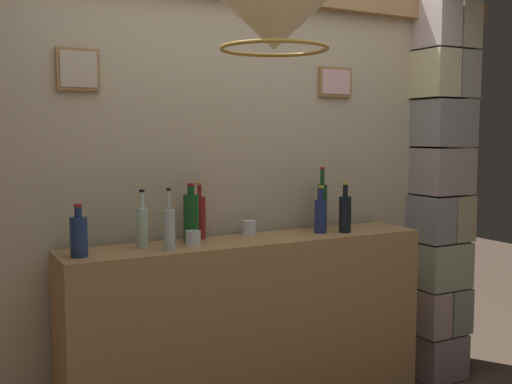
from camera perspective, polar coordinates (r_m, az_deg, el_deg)
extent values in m
cube|color=#BCAD8E|center=(3.37, -2.52, -0.72)|extent=(3.71, 0.08, 2.48)
cube|color=#9E7547|center=(3.05, -16.35, 10.97)|extent=(0.20, 0.03, 0.20)
cube|color=#C5B29C|center=(3.03, -16.29, 11.00)|extent=(0.17, 0.01, 0.17)
cube|color=#9E7547|center=(3.66, 7.38, 10.18)|extent=(0.22, 0.03, 0.17)
cube|color=beige|center=(3.65, 7.53, 10.20)|extent=(0.19, 0.01, 0.14)
cube|color=gray|center=(4.32, 16.34, -14.35)|extent=(0.32, 0.33, 0.29)
cube|color=#B09B94|center=(4.17, 15.55, -10.69)|extent=(0.16, 0.33, 0.29)
cube|color=gray|center=(4.29, 17.33, -10.27)|extent=(0.18, 0.33, 0.29)
cube|color=#9FA990|center=(4.16, 16.57, -6.45)|extent=(0.34, 0.33, 0.29)
cube|color=gray|center=(4.05, 15.77, -2.40)|extent=(0.18, 0.33, 0.29)
cube|color=tan|center=(4.17, 17.57, -2.21)|extent=(0.17, 0.33, 0.29)
cube|color=gray|center=(4.08, 16.80, 1.92)|extent=(0.33, 0.33, 0.29)
cube|color=gray|center=(4.07, 16.92, 6.19)|extent=(0.33, 0.33, 0.29)
cube|color=beige|center=(4.03, 16.11, 10.55)|extent=(0.18, 0.33, 0.29)
cube|color=gray|center=(4.16, 17.93, 10.33)|extent=(0.16, 0.33, 0.29)
cube|color=#BDAAA6|center=(4.07, 16.23, 14.81)|extent=(0.17, 0.33, 0.29)
cube|color=#A5A488|center=(4.19, 18.06, 14.47)|extent=(0.16, 0.33, 0.29)
cube|color=#9E7547|center=(3.29, -0.42, -13.54)|extent=(1.96, 0.36, 1.06)
cylinder|color=silver|center=(2.96, -10.60, -3.33)|extent=(0.05, 0.05, 0.19)
cylinder|color=silver|center=(2.94, -10.64, -0.75)|extent=(0.02, 0.02, 0.08)
cylinder|color=black|center=(2.94, -10.66, 0.11)|extent=(0.03, 0.03, 0.01)
cylinder|color=#1A4A21|center=(3.49, 6.21, -1.40)|extent=(0.06, 0.06, 0.26)
cylinder|color=#1A4A21|center=(3.47, 6.24, 1.43)|extent=(0.02, 0.02, 0.09)
cylinder|color=maroon|center=(3.47, 6.25, 2.25)|extent=(0.03, 0.03, 0.01)
cylinder|color=navy|center=(3.36, 6.06, -2.30)|extent=(0.07, 0.07, 0.18)
cylinder|color=navy|center=(3.35, 6.08, -0.19)|extent=(0.03, 0.03, 0.07)
cylinder|color=#B7932D|center=(3.35, 6.09, 0.49)|extent=(0.03, 0.03, 0.01)
cylinder|color=#194D20|center=(3.07, -6.10, -2.46)|extent=(0.08, 0.08, 0.24)
cylinder|color=#194D20|center=(3.06, -6.13, 0.19)|extent=(0.04, 0.04, 0.04)
cylinder|color=maroon|center=(3.05, -6.13, 0.70)|extent=(0.04, 0.04, 0.01)
cylinder|color=#B3C1BD|center=(2.88, -8.15, -3.55)|extent=(0.06, 0.06, 0.19)
cylinder|color=#B3C1BD|center=(2.86, -8.19, -0.76)|extent=(0.02, 0.02, 0.09)
cylinder|color=black|center=(2.86, -8.20, 0.25)|extent=(0.02, 0.02, 0.01)
cylinder|color=black|center=(3.40, 8.35, -2.09)|extent=(0.07, 0.07, 0.20)
cylinder|color=black|center=(3.38, 8.38, 0.14)|extent=(0.03, 0.03, 0.07)
cylinder|color=#B7932D|center=(3.38, 8.39, 0.79)|extent=(0.03, 0.03, 0.01)
cylinder|color=navy|center=(2.81, -16.28, -4.07)|extent=(0.08, 0.08, 0.18)
cylinder|color=navy|center=(2.79, -16.34, -1.80)|extent=(0.03, 0.03, 0.05)
cylinder|color=maroon|center=(2.79, -16.36, -1.21)|extent=(0.04, 0.04, 0.01)
cylinder|color=maroon|center=(3.17, -5.30, -2.42)|extent=(0.06, 0.06, 0.22)
cylinder|color=maroon|center=(3.15, -5.33, 0.13)|extent=(0.02, 0.02, 0.06)
cylinder|color=#B7932D|center=(3.15, -5.33, 0.81)|extent=(0.02, 0.02, 0.01)
cylinder|color=silver|center=(3.30, -0.66, -3.36)|extent=(0.08, 0.08, 0.08)
cylinder|color=silver|center=(2.99, -5.91, -4.32)|extent=(0.07, 0.07, 0.07)
cone|color=beige|center=(2.45, 1.73, 15.41)|extent=(0.42, 0.42, 0.20)
torus|color=#AD8433|center=(2.44, 1.72, 13.28)|extent=(0.43, 0.43, 0.02)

